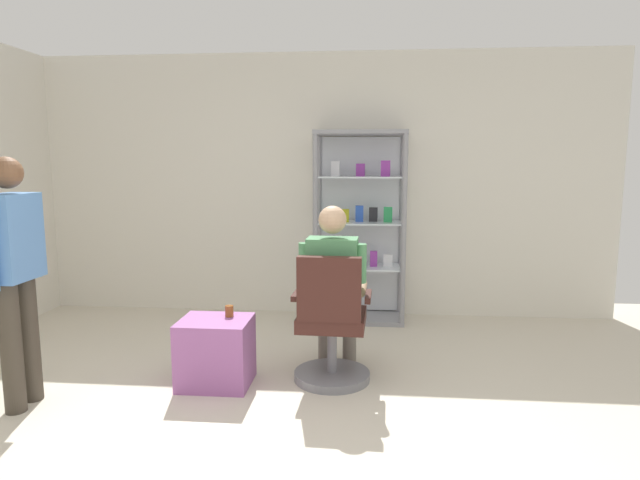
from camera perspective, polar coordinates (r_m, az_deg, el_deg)
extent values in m
plane|color=beige|center=(3.10, -4.96, -22.67)|extent=(7.20, 7.20, 0.00)
cube|color=silver|center=(5.64, 0.25, 5.78)|extent=(6.00, 0.10, 2.70)
cylinder|color=gray|center=(5.18, -0.51, 1.12)|extent=(0.05, 0.05, 1.90)
cylinder|color=gray|center=(5.17, 8.91, 1.01)|extent=(0.05, 0.05, 1.90)
cylinder|color=gray|center=(5.58, -0.10, 1.63)|extent=(0.05, 0.05, 1.90)
cylinder|color=gray|center=(5.56, 8.65, 1.52)|extent=(0.05, 0.05, 1.90)
cube|color=gray|center=(5.33, 4.34, 11.32)|extent=(0.90, 0.45, 0.04)
cube|color=gray|center=(5.55, 4.13, -8.25)|extent=(0.90, 0.45, 0.04)
cube|color=silver|center=(5.57, 4.27, 1.60)|extent=(0.84, 0.02, 1.80)
cube|color=silver|center=(5.42, 4.19, -2.87)|extent=(0.82, 0.39, 0.02)
cube|color=silver|center=(5.42, 1.10, -2.06)|extent=(0.09, 0.05, 0.13)
cube|color=purple|center=(5.40, 2.72, -2.12)|extent=(0.08, 0.05, 0.13)
cube|color=#268C4C|center=(5.39, 4.09, -2.10)|extent=(0.08, 0.05, 0.14)
cube|color=purple|center=(5.41, 5.72, -1.99)|extent=(0.07, 0.05, 0.15)
cube|color=silver|center=(5.42, 7.24, -2.16)|extent=(0.09, 0.04, 0.12)
cube|color=silver|center=(5.35, 4.24, 1.87)|extent=(0.82, 0.39, 0.02)
cube|color=#268C4C|center=(5.37, 1.18, 2.74)|extent=(0.08, 0.05, 0.14)
cube|color=#999919|center=(5.31, 2.61, 2.62)|extent=(0.09, 0.05, 0.13)
cube|color=#264CB2|center=(5.35, 4.21, 2.82)|extent=(0.08, 0.04, 0.16)
cube|color=black|center=(5.37, 5.69, 2.72)|extent=(0.09, 0.05, 0.14)
cube|color=#268C4C|center=(5.33, 7.24, 2.70)|extent=(0.09, 0.04, 0.15)
cube|color=silver|center=(5.32, 4.29, 6.69)|extent=(0.82, 0.39, 0.02)
cube|color=silver|center=(5.37, 1.64, 7.59)|extent=(0.08, 0.04, 0.15)
cube|color=purple|center=(5.35, 4.33, 7.45)|extent=(0.09, 0.04, 0.12)
cube|color=purple|center=(5.27, 6.99, 7.56)|extent=(0.09, 0.05, 0.15)
cylinder|color=slate|center=(4.09, 1.28, -14.22)|extent=(0.56, 0.56, 0.06)
cylinder|color=slate|center=(4.02, 1.29, -11.51)|extent=(0.07, 0.07, 0.41)
cube|color=#3F1E19|center=(3.95, 1.30, -8.44)|extent=(0.50, 0.50, 0.10)
cube|color=#3F1E19|center=(3.67, 0.97, -5.26)|extent=(0.44, 0.10, 0.45)
cube|color=#3F1E19|center=(3.88, 5.15, -6.00)|extent=(0.05, 0.30, 0.04)
cube|color=#3F1E19|center=(3.93, -2.48, -5.78)|extent=(0.05, 0.30, 0.04)
cylinder|color=slate|center=(4.10, 3.00, -6.34)|extent=(0.15, 0.40, 0.14)
cylinder|color=slate|center=(4.37, 3.17, -9.24)|extent=(0.11, 0.11, 0.56)
cylinder|color=slate|center=(4.12, 0.21, -6.26)|extent=(0.15, 0.40, 0.14)
cylinder|color=slate|center=(4.39, 0.53, -9.15)|extent=(0.11, 0.11, 0.56)
cube|color=#4C8C59|center=(3.86, 1.32, -3.45)|extent=(0.37, 0.23, 0.50)
sphere|color=tan|center=(3.80, 1.34, 2.17)|extent=(0.20, 0.20, 0.20)
cylinder|color=#4C8C59|center=(3.83, 4.30, -2.49)|extent=(0.09, 0.09, 0.28)
cylinder|color=tan|center=(4.05, 4.40, -5.08)|extent=(0.09, 0.30, 0.08)
cylinder|color=#4C8C59|center=(3.87, -1.63, -2.36)|extent=(0.09, 0.09, 0.28)
cylinder|color=tan|center=(4.09, -1.22, -4.93)|extent=(0.09, 0.30, 0.08)
cube|color=#9E599E|center=(4.01, -11.02, -11.61)|extent=(0.50, 0.42, 0.48)
cylinder|color=brown|center=(3.98, -9.62, -7.46)|extent=(0.06, 0.06, 0.08)
cylinder|color=#3F382D|center=(3.98, -30.00, -9.93)|extent=(0.13, 0.13, 0.85)
cylinder|color=#3F382D|center=(4.12, -28.56, -9.23)|extent=(0.13, 0.13, 0.85)
cylinder|color=#598CCC|center=(4.09, -28.24, 0.35)|extent=(0.09, 0.09, 0.55)
cube|color=#598CCC|center=(3.91, -29.98, 0.27)|extent=(0.22, 0.36, 0.55)
sphere|color=brown|center=(3.88, -30.41, 6.20)|extent=(0.20, 0.20, 0.20)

